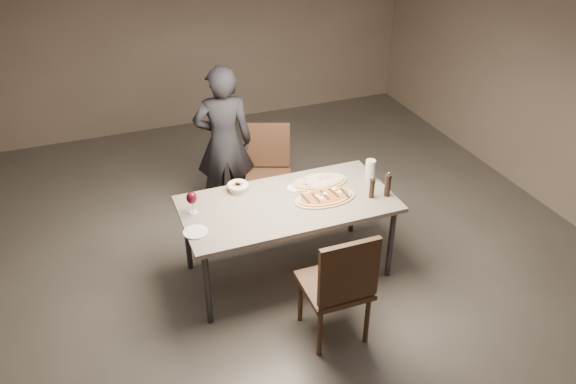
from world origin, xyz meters
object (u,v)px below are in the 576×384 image
object	(u,v)px
bread_basket	(238,186)
chair_far	(268,166)
ham_pizza	(319,182)
zucchini_pizza	(325,197)
diner	(224,143)
pepper_mill_left	(372,188)
carafe	(370,170)
chair_near	(340,283)
dining_table	(288,208)

from	to	relation	value
bread_basket	chair_far	xyz separation A→B (m)	(0.51, 0.67, -0.25)
ham_pizza	zucchini_pizza	bearing A→B (deg)	-110.47
bread_basket	chair_far	bearing A→B (deg)	52.82
ham_pizza	diner	bearing A→B (deg)	114.17
pepper_mill_left	carafe	xyz separation A→B (m)	(0.14, 0.29, 0.00)
bread_basket	diner	bearing A→B (deg)	82.63
ham_pizza	chair_far	world-z (taller)	chair_far
pepper_mill_left	chair_near	xyz separation A→B (m)	(-0.63, -0.72, -0.27)
ham_pizza	chair_far	xyz separation A→B (m)	(-0.20, 0.81, -0.23)
dining_table	carafe	bearing A→B (deg)	7.06
ham_pizza	carafe	world-z (taller)	carafe
dining_table	pepper_mill_left	size ratio (longest dim) A/B	9.20
bread_basket	pepper_mill_left	bearing A→B (deg)	-26.51
chair_far	diner	distance (m)	0.51
zucchini_pizza	pepper_mill_left	distance (m)	0.41
ham_pizza	chair_near	xyz separation A→B (m)	(-0.31, -1.10, -0.20)
chair_near	zucchini_pizza	bearing A→B (deg)	74.17
zucchini_pizza	ham_pizza	world-z (taller)	zucchini_pizza
dining_table	chair_far	distance (m)	1.03
zucchini_pizza	ham_pizza	bearing A→B (deg)	52.08
zucchini_pizza	bread_basket	bearing A→B (deg)	123.91
dining_table	chair_far	xyz separation A→B (m)	(0.17, 1.00, -0.15)
pepper_mill_left	diner	bearing A→B (deg)	124.10
chair_near	bread_basket	bearing A→B (deg)	108.64
dining_table	chair_near	size ratio (longest dim) A/B	1.77
bread_basket	ham_pizza	bearing A→B (deg)	-11.08
ham_pizza	chair_near	bearing A→B (deg)	-112.92
bread_basket	chair_near	distance (m)	1.32
zucchini_pizza	chair_far	xyz separation A→B (m)	(-0.14, 1.07, -0.23)
pepper_mill_left	ham_pizza	bearing A→B (deg)	130.49
chair_near	dining_table	bearing A→B (deg)	94.63
carafe	zucchini_pizza	bearing A→B (deg)	-161.90
bread_basket	carafe	size ratio (longest dim) A/B	1.03
chair_near	chair_far	xyz separation A→B (m)	(0.11, 1.91, -0.03)
dining_table	carafe	xyz separation A→B (m)	(0.83, 0.10, 0.15)
dining_table	chair_near	bearing A→B (deg)	-86.00
dining_table	chair_far	world-z (taller)	chair_far
dining_table	diner	bearing A→B (deg)	101.02
dining_table	diner	xyz separation A→B (m)	(-0.23, 1.18, 0.11)
ham_pizza	carafe	bearing A→B (deg)	-18.23
ham_pizza	diner	world-z (taller)	diner
chair_near	diner	world-z (taller)	diner
pepper_mill_left	chair_near	world-z (taller)	chair_near
diner	chair_near	bearing A→B (deg)	109.39
dining_table	chair_near	distance (m)	0.92
chair_near	chair_far	distance (m)	1.91
ham_pizza	chair_near	size ratio (longest dim) A/B	0.51
carafe	diner	xyz separation A→B (m)	(-1.06, 1.08, -0.04)
carafe	chair_near	distance (m)	1.30
zucchini_pizza	diner	xyz separation A→B (m)	(-0.54, 1.24, 0.03)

